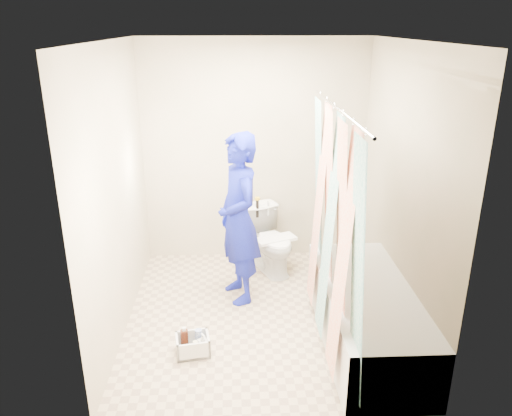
{
  "coord_description": "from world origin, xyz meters",
  "views": [
    {
      "loc": [
        -0.23,
        -3.94,
        2.53
      ],
      "look_at": [
        -0.03,
        0.32,
        0.94
      ],
      "focal_mm": 35.0,
      "sensor_mm": 36.0,
      "label": 1
    }
  ],
  "objects_px": {
    "bathtub": "(366,313)",
    "toilet": "(271,240)",
    "plumber": "(239,219)",
    "cleaning_caddy": "(194,345)"
  },
  "relations": [
    {
      "from": "bathtub",
      "to": "toilet",
      "type": "bearing_deg",
      "value": 117.55
    },
    {
      "from": "toilet",
      "to": "bathtub",
      "type": "bearing_deg",
      "value": -85.13
    },
    {
      "from": "toilet",
      "to": "plumber",
      "type": "bearing_deg",
      "value": -144.85
    },
    {
      "from": "bathtub",
      "to": "plumber",
      "type": "height_order",
      "value": "plumber"
    },
    {
      "from": "bathtub",
      "to": "cleaning_caddy",
      "type": "xyz_separation_m",
      "value": [
        -1.42,
        -0.11,
        -0.19
      ]
    },
    {
      "from": "bathtub",
      "to": "toilet",
      "type": "xyz_separation_m",
      "value": [
        -0.69,
        1.33,
        0.08
      ]
    },
    {
      "from": "bathtub",
      "to": "plumber",
      "type": "xyz_separation_m",
      "value": [
        -1.04,
        0.78,
        0.55
      ]
    },
    {
      "from": "plumber",
      "to": "cleaning_caddy",
      "type": "xyz_separation_m",
      "value": [
        -0.38,
        -0.89,
        -0.74
      ]
    },
    {
      "from": "toilet",
      "to": "plumber",
      "type": "height_order",
      "value": "plumber"
    },
    {
      "from": "toilet",
      "to": "plumber",
      "type": "xyz_separation_m",
      "value": [
        -0.35,
        -0.55,
        0.47
      ]
    }
  ]
}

